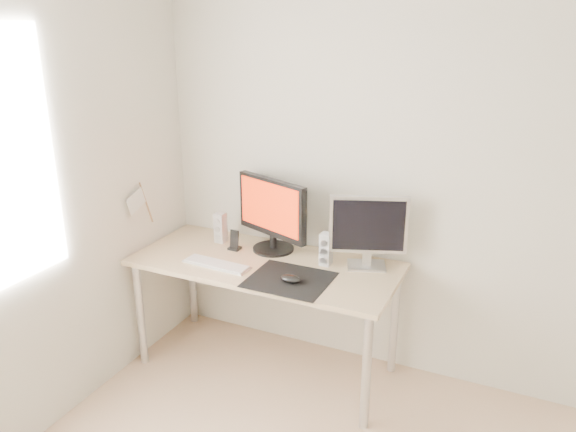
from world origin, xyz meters
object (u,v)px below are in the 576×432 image
(second_monitor, at_px, (368,228))
(main_monitor, at_px, (272,212))
(desk, at_px, (265,274))
(speaker_left, at_px, (221,228))
(phone_dock, at_px, (234,244))
(keyboard, at_px, (217,264))
(mouse, at_px, (291,279))
(speaker_right, at_px, (326,249))

(second_monitor, bearing_deg, main_monitor, -179.34)
(desk, xyz_separation_m, second_monitor, (0.57, 0.19, 0.32))
(main_monitor, bearing_deg, second_monitor, 0.66)
(speaker_left, height_order, phone_dock, speaker_left)
(desk, height_order, keyboard, keyboard)
(main_monitor, height_order, second_monitor, main_monitor)
(speaker_left, xyz_separation_m, phone_dock, (0.15, -0.08, -0.06))
(mouse, bearing_deg, desk, 143.01)
(phone_dock, bearing_deg, second_monitor, 6.46)
(desk, bearing_deg, phone_dock, 160.87)
(mouse, relative_size, desk, 0.07)
(speaker_left, xyz_separation_m, keyboard, (0.17, -0.33, -0.09))
(phone_dock, bearing_deg, desk, -19.13)
(speaker_left, relative_size, speaker_right, 1.00)
(keyboard, bearing_deg, main_monitor, 59.83)
(main_monitor, relative_size, phone_dock, 4.11)
(speaker_right, distance_m, phone_dock, 0.61)
(desk, height_order, speaker_left, speaker_left)
(second_monitor, relative_size, keyboard, 1.02)
(second_monitor, distance_m, phone_dock, 0.86)
(speaker_left, distance_m, speaker_right, 0.75)
(desk, xyz_separation_m, main_monitor, (-0.04, 0.18, 0.33))
(speaker_left, bearing_deg, second_monitor, 1.00)
(speaker_left, distance_m, keyboard, 0.38)
(second_monitor, xyz_separation_m, phone_dock, (-0.84, -0.09, -0.20))
(second_monitor, bearing_deg, mouse, -130.02)
(speaker_right, height_order, keyboard, speaker_right)
(desk, relative_size, speaker_left, 8.13)
(mouse, bearing_deg, speaker_left, 151.42)
(second_monitor, bearing_deg, phone_dock, -173.54)
(desk, distance_m, keyboard, 0.30)
(main_monitor, xyz_separation_m, second_monitor, (0.61, 0.01, -0.01))
(keyboard, xyz_separation_m, phone_dock, (-0.02, 0.26, 0.03))
(mouse, xyz_separation_m, speaker_right, (0.09, 0.31, 0.07))
(second_monitor, height_order, speaker_left, second_monitor)
(mouse, relative_size, keyboard, 0.28)
(desk, height_order, second_monitor, second_monitor)
(second_monitor, distance_m, speaker_left, 0.99)
(mouse, xyz_separation_m, second_monitor, (0.32, 0.38, 0.22))
(main_monitor, distance_m, speaker_right, 0.42)
(speaker_right, xyz_separation_m, keyboard, (-0.58, -0.28, -0.09))
(main_monitor, xyz_separation_m, phone_dock, (-0.22, -0.09, -0.21))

